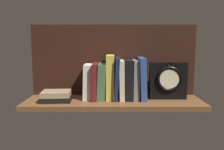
{
  "coord_description": "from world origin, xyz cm",
  "views": [
    {
      "loc": [
        -0.81,
        -118.71,
        29.55
      ],
      "look_at": [
        -0.36,
        3.51,
        12.44
      ],
      "focal_mm": 38.01,
      "sensor_mm": 36.0,
      "label": 1
    }
  ],
  "objects_px": {
    "book_navy_bierce": "(116,78)",
    "book_gray_chess": "(135,79)",
    "book_maroon_dawkins": "(94,81)",
    "book_stack_side": "(55,96)",
    "book_white_catcher": "(87,81)",
    "framed_clock": "(167,80)",
    "book_green_romantic": "(101,81)",
    "book_blue_modern": "(141,78)",
    "book_yellow_seinlanguage": "(109,77)",
    "book_cream_twain": "(121,80)",
    "book_black_skeptic": "(127,79)"
  },
  "relations": [
    {
      "from": "book_green_romantic",
      "to": "book_blue_modern",
      "type": "bearing_deg",
      "value": 0.0
    },
    {
      "from": "book_maroon_dawkins",
      "to": "book_gray_chess",
      "type": "height_order",
      "value": "book_gray_chess"
    },
    {
      "from": "book_navy_bierce",
      "to": "book_blue_modern",
      "type": "height_order",
      "value": "same"
    },
    {
      "from": "book_white_catcher",
      "to": "book_yellow_seinlanguage",
      "type": "distance_m",
      "value": 0.12
    },
    {
      "from": "book_black_skeptic",
      "to": "book_yellow_seinlanguage",
      "type": "bearing_deg",
      "value": 180.0
    },
    {
      "from": "book_maroon_dawkins",
      "to": "framed_clock",
      "type": "height_order",
      "value": "framed_clock"
    },
    {
      "from": "book_maroon_dawkins",
      "to": "book_stack_side",
      "type": "xyz_separation_m",
      "value": [
        -0.19,
        -0.06,
        -0.07
      ]
    },
    {
      "from": "book_yellow_seinlanguage",
      "to": "framed_clock",
      "type": "height_order",
      "value": "book_yellow_seinlanguage"
    },
    {
      "from": "book_blue_modern",
      "to": "book_stack_side",
      "type": "height_order",
      "value": "book_blue_modern"
    },
    {
      "from": "book_navy_bierce",
      "to": "book_cream_twain",
      "type": "height_order",
      "value": "book_navy_bierce"
    },
    {
      "from": "framed_clock",
      "to": "book_stack_side",
      "type": "relative_size",
      "value": 1.26
    },
    {
      "from": "book_white_catcher",
      "to": "book_green_romantic",
      "type": "bearing_deg",
      "value": 0.0
    },
    {
      "from": "book_gray_chess",
      "to": "book_blue_modern",
      "type": "bearing_deg",
      "value": 0.0
    },
    {
      "from": "framed_clock",
      "to": "book_green_romantic",
      "type": "bearing_deg",
      "value": 178.61
    },
    {
      "from": "book_black_skeptic",
      "to": "book_gray_chess",
      "type": "height_order",
      "value": "book_black_skeptic"
    },
    {
      "from": "book_cream_twain",
      "to": "book_maroon_dawkins",
      "type": "bearing_deg",
      "value": 180.0
    },
    {
      "from": "book_yellow_seinlanguage",
      "to": "book_black_skeptic",
      "type": "height_order",
      "value": "book_yellow_seinlanguage"
    },
    {
      "from": "framed_clock",
      "to": "book_white_catcher",
      "type": "bearing_deg",
      "value": 178.85
    },
    {
      "from": "book_navy_bierce",
      "to": "book_gray_chess",
      "type": "relative_size",
      "value": 1.06
    },
    {
      "from": "book_white_catcher",
      "to": "book_gray_chess",
      "type": "xyz_separation_m",
      "value": [
        0.25,
        0.0,
        0.01
      ]
    },
    {
      "from": "book_yellow_seinlanguage",
      "to": "book_navy_bierce",
      "type": "height_order",
      "value": "book_yellow_seinlanguage"
    },
    {
      "from": "book_black_skeptic",
      "to": "book_blue_modern",
      "type": "relative_size",
      "value": 0.94
    },
    {
      "from": "book_cream_twain",
      "to": "book_blue_modern",
      "type": "height_order",
      "value": "book_blue_modern"
    },
    {
      "from": "book_navy_bierce",
      "to": "book_maroon_dawkins",
      "type": "bearing_deg",
      "value": 180.0
    },
    {
      "from": "book_white_catcher",
      "to": "framed_clock",
      "type": "bearing_deg",
      "value": -1.15
    },
    {
      "from": "book_white_catcher",
      "to": "book_cream_twain",
      "type": "distance_m",
      "value": 0.18
    },
    {
      "from": "book_maroon_dawkins",
      "to": "book_blue_modern",
      "type": "relative_size",
      "value": 0.86
    },
    {
      "from": "book_maroon_dawkins",
      "to": "book_gray_chess",
      "type": "relative_size",
      "value": 0.92
    },
    {
      "from": "book_white_catcher",
      "to": "book_green_romantic",
      "type": "height_order",
      "value": "book_green_romantic"
    },
    {
      "from": "book_green_romantic",
      "to": "book_white_catcher",
      "type": "bearing_deg",
      "value": 180.0
    },
    {
      "from": "book_maroon_dawkins",
      "to": "book_yellow_seinlanguage",
      "type": "distance_m",
      "value": 0.08
    },
    {
      "from": "book_maroon_dawkins",
      "to": "book_yellow_seinlanguage",
      "type": "bearing_deg",
      "value": 0.0
    },
    {
      "from": "book_white_catcher",
      "to": "book_green_romantic",
      "type": "distance_m",
      "value": 0.07
    },
    {
      "from": "book_navy_bierce",
      "to": "book_gray_chess",
      "type": "height_order",
      "value": "book_navy_bierce"
    },
    {
      "from": "book_white_catcher",
      "to": "book_maroon_dawkins",
      "type": "relative_size",
      "value": 0.97
    },
    {
      "from": "book_green_romantic",
      "to": "book_gray_chess",
      "type": "bearing_deg",
      "value": 0.0
    },
    {
      "from": "book_blue_modern",
      "to": "framed_clock",
      "type": "bearing_deg",
      "value": -3.53
    },
    {
      "from": "book_stack_side",
      "to": "book_black_skeptic",
      "type": "bearing_deg",
      "value": 9.17
    },
    {
      "from": "book_yellow_seinlanguage",
      "to": "book_cream_twain",
      "type": "xyz_separation_m",
      "value": [
        0.06,
        0.0,
        -0.01
      ]
    },
    {
      "from": "book_green_romantic",
      "to": "book_navy_bierce",
      "type": "distance_m",
      "value": 0.08
    },
    {
      "from": "book_maroon_dawkins",
      "to": "book_cream_twain",
      "type": "relative_size",
      "value": 0.92
    },
    {
      "from": "book_yellow_seinlanguage",
      "to": "book_navy_bierce",
      "type": "distance_m",
      "value": 0.03
    },
    {
      "from": "book_cream_twain",
      "to": "book_blue_modern",
      "type": "distance_m",
      "value": 0.11
    },
    {
      "from": "book_black_skeptic",
      "to": "book_blue_modern",
      "type": "xyz_separation_m",
      "value": [
        0.07,
        0.0,
        0.01
      ]
    },
    {
      "from": "book_yellow_seinlanguage",
      "to": "book_gray_chess",
      "type": "xyz_separation_m",
      "value": [
        0.13,
        0.0,
        -0.01
      ]
    },
    {
      "from": "book_blue_modern",
      "to": "framed_clock",
      "type": "height_order",
      "value": "book_blue_modern"
    },
    {
      "from": "book_cream_twain",
      "to": "book_gray_chess",
      "type": "height_order",
      "value": "same"
    },
    {
      "from": "book_cream_twain",
      "to": "book_stack_side",
      "type": "relative_size",
      "value": 1.3
    },
    {
      "from": "book_navy_bierce",
      "to": "book_stack_side",
      "type": "distance_m",
      "value": 0.32
    },
    {
      "from": "book_navy_bierce",
      "to": "book_black_skeptic",
      "type": "distance_m",
      "value": 0.06
    }
  ]
}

